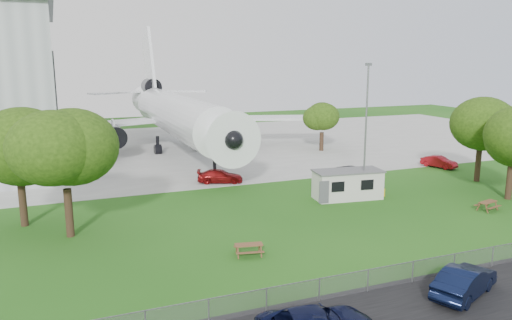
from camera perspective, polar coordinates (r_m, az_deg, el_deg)
name	(u,v)px	position (r m, az deg, el deg)	size (l,w,h in m)	color
ground	(316,232)	(37.24, 6.86, -8.16)	(160.00, 160.00, 0.00)	#306B1D
asphalt_strip	(442,314)	(27.54, 20.48, -16.20)	(120.00, 8.00, 0.02)	black
concrete_apron	(188,148)	(71.83, -7.83, 1.41)	(120.00, 46.00, 0.03)	#B7B7B2
airliner	(176,113)	(68.57, -9.13, 5.33)	(46.36, 47.73, 17.69)	white
site_cabin	(348,184)	(45.97, 10.44, -2.75)	(6.90, 3.47, 2.62)	beige
picnic_west	(249,255)	(32.85, -0.83, -10.83)	(1.80, 1.50, 0.76)	brown
picnic_east	(487,210)	(46.33, 24.91, -5.22)	(1.80, 1.50, 0.76)	brown
fence	(397,285)	(29.91, 15.86, -13.63)	(58.00, 0.04, 1.30)	gray
lamp_mast	(366,133)	(45.15, 12.42, 2.98)	(0.16, 0.16, 12.00)	slate
tree_west_big	(18,150)	(40.81, -25.58, 1.00)	(7.26, 7.26, 9.48)	#382619
tree_west_small	(64,154)	(36.97, -21.05, 0.68)	(6.75, 6.75, 9.42)	#382619
tree_east_back	(482,125)	(55.66, 24.38, 3.72)	(6.68, 6.68, 9.28)	#382619
tree_far_apron	(322,119)	(68.76, 7.57, 4.67)	(5.18, 5.18, 7.02)	#382619
car_centre_sedan	(464,281)	(29.57, 22.72, -12.68)	(1.72, 4.94, 1.63)	black
car_ne_hatch	(354,174)	(52.62, 11.17, -1.56)	(1.85, 4.60, 1.57)	black
car_ne_sedan	(439,162)	(61.85, 20.18, -0.21)	(1.43, 4.09, 1.35)	maroon
car_apron_van	(220,176)	(51.13, -4.13, -1.88)	(1.88, 4.63, 1.34)	maroon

